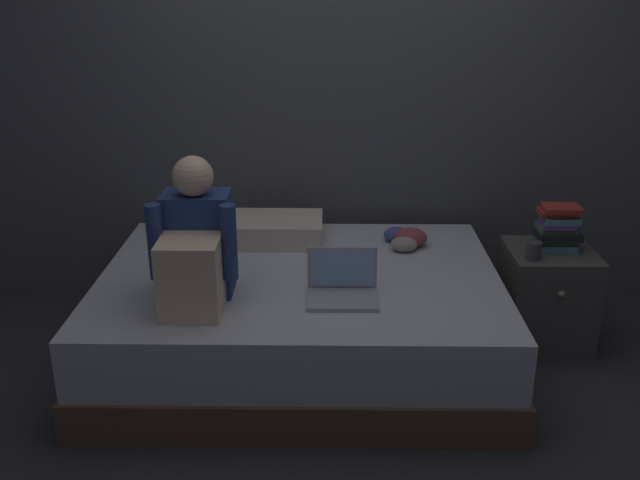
# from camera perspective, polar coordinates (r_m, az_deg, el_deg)

# --- Properties ---
(ground_plane) EXTENTS (8.00, 8.00, 0.00)m
(ground_plane) POSITION_cam_1_polar(r_m,az_deg,el_deg) (3.49, 1.61, -11.90)
(ground_plane) COLOR #2D2D33
(wall_back) EXTENTS (5.60, 0.10, 2.70)m
(wall_back) POSITION_cam_1_polar(r_m,az_deg,el_deg) (4.17, 1.58, 13.42)
(wall_back) COLOR #4C4F54
(wall_back) RESTS_ON ground_plane
(bed) EXTENTS (2.00, 1.50, 0.48)m
(bed) POSITION_cam_1_polar(r_m,az_deg,el_deg) (3.63, -1.59, -6.16)
(bed) COLOR brown
(bed) RESTS_ON ground_plane
(nightstand) EXTENTS (0.44, 0.46, 0.53)m
(nightstand) POSITION_cam_1_polar(r_m,az_deg,el_deg) (3.98, 17.65, -4.31)
(nightstand) COLOR #474442
(nightstand) RESTS_ON ground_plane
(person_sitting) EXTENTS (0.39, 0.44, 0.66)m
(person_sitting) POSITION_cam_1_polar(r_m,az_deg,el_deg) (3.20, -9.97, -0.69)
(person_sitting) COLOR navy
(person_sitting) RESTS_ON bed
(laptop) EXTENTS (0.32, 0.23, 0.22)m
(laptop) POSITION_cam_1_polar(r_m,az_deg,el_deg) (3.25, 1.80, -3.73)
(laptop) COLOR #9EA0A5
(laptop) RESTS_ON bed
(pillow) EXTENTS (0.56, 0.36, 0.13)m
(pillow) POSITION_cam_1_polar(r_m,az_deg,el_deg) (3.94, -3.91, 0.86)
(pillow) COLOR beige
(pillow) RESTS_ON bed
(book_stack) EXTENTS (0.22, 0.17, 0.24)m
(book_stack) POSITION_cam_1_polar(r_m,az_deg,el_deg) (3.87, 18.47, 0.91)
(book_stack) COLOR teal
(book_stack) RESTS_ON nightstand
(mug) EXTENTS (0.08, 0.08, 0.09)m
(mug) POSITION_cam_1_polar(r_m,az_deg,el_deg) (3.72, 16.74, -0.82)
(mug) COLOR #3D3D42
(mug) RESTS_ON nightstand
(clothes_pile) EXTENTS (0.23, 0.27, 0.10)m
(clothes_pile) POSITION_cam_1_polar(r_m,az_deg,el_deg) (3.88, 6.84, 0.14)
(clothes_pile) COLOR #3D4C8E
(clothes_pile) RESTS_ON bed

